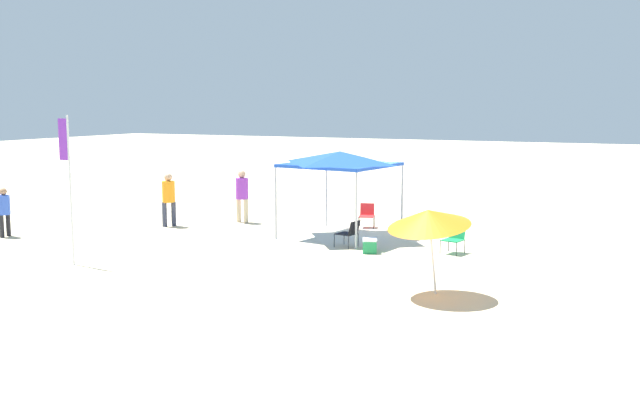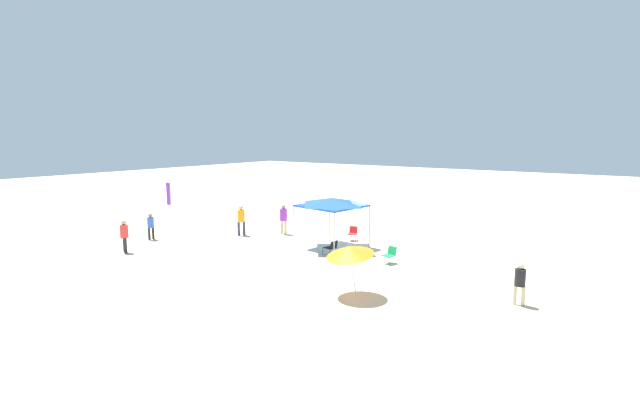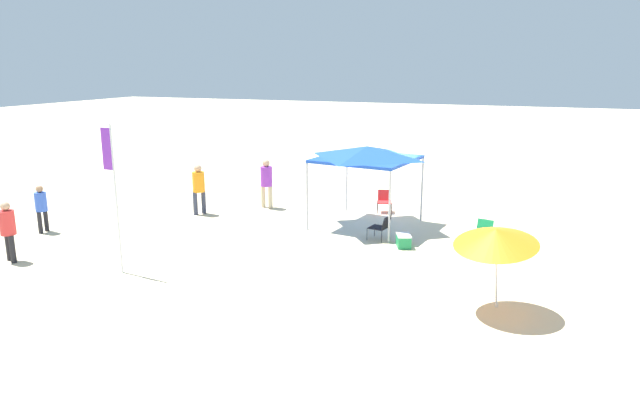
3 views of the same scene
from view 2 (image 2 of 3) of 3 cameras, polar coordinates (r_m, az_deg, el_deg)
name	(u,v)px [view 2 (image 2 of 3)]	position (r m, az deg, el deg)	size (l,w,h in m)	color
ground	(352,243)	(26.16, 4.13, -5.49)	(120.00, 120.00, 0.10)	beige
canopy_tent	(332,202)	(24.39, 1.53, -0.31)	(3.46, 3.42, 2.79)	#B7B7BC
beach_umbrella	(349,251)	(17.16, 3.79, -6.52)	(1.89, 1.90, 2.19)	silver
folding_chair_right_of_tent	(331,247)	(23.07, 1.47, -6.01)	(0.71, 0.63, 0.82)	black
folding_chair_left_of_tent	(390,254)	(22.00, 8.96, -6.82)	(0.64, 0.72, 0.82)	black
folding_chair_near_cooler	(353,233)	(26.44, 4.22, -4.18)	(0.68, 0.75, 0.82)	black
cooler_box	(340,256)	(22.35, 2.62, -7.21)	(0.61, 0.73, 0.40)	#1E8C4C
banner_flag	(171,213)	(22.81, -18.58, -1.64)	(0.36, 0.06, 4.01)	silver
person_beachcomber	(124,234)	(25.71, -23.82, -3.95)	(0.45, 0.42, 1.76)	black
person_kite_handler	(283,217)	(28.01, -4.71, -2.13)	(0.51, 0.45, 1.91)	#C6B28C
person_near_umbrella	(241,218)	(27.99, -10.08, -2.27)	(0.45, 0.45, 1.89)	#33384C
person_far_stroller	(151,224)	(28.30, -20.90, -2.92)	(0.38, 0.43, 1.60)	black
person_watching_sky	(520,280)	(17.98, 24.27, -9.37)	(0.42, 0.38, 1.60)	#C6B28C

